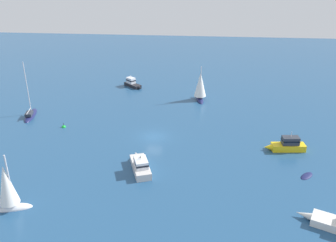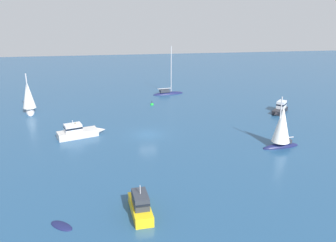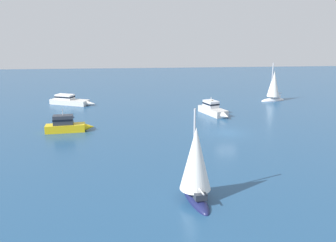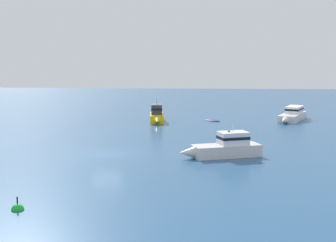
# 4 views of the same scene
# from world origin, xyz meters

# --- Properties ---
(ground_plane) EXTENTS (160.00, 160.00, 0.00)m
(ground_plane) POSITION_xyz_m (0.00, 0.00, 0.00)
(ground_plane) COLOR navy
(launch) EXTENTS (4.79, 8.35, 1.72)m
(launch) POSITION_xyz_m (19.62, 22.75, 0.69)
(launch) COLOR silver
(launch) RESTS_ON ground
(powerboat) EXTENTS (7.02, 3.76, 2.59)m
(powerboat) POSITION_xyz_m (9.91, -0.48, 0.79)
(powerboat) COLOR silver
(powerboat) RESTS_ON ground
(cabin_cruiser) EXTENTS (2.10, 6.10, 2.99)m
(cabin_cruiser) POSITION_xyz_m (2.47, 20.13, 0.86)
(cabin_cruiser) COLOR yellow
(cabin_cruiser) RESTS_ON ground
(tender) EXTENTS (2.54, 2.40, 0.38)m
(tender) POSITION_xyz_m (9.39, 21.34, 0.00)
(tender) COLOR #191E4C
(tender) RESTS_ON ground
(channel_buoy) EXTENTS (0.71, 0.71, 1.11)m
(channel_buoy) POSITION_xyz_m (-2.03, -15.44, 0.00)
(channel_buoy) COLOR green
(channel_buoy) RESTS_ON ground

